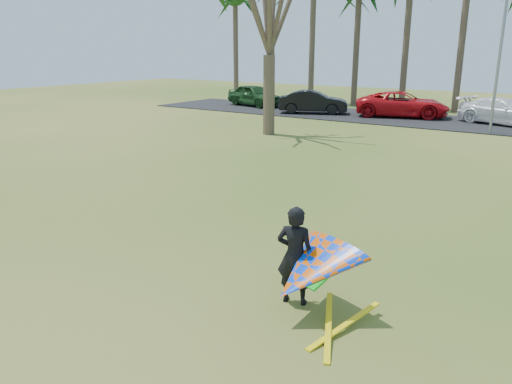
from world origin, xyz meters
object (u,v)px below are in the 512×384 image
Objects in this scene: car_1 at (313,102)px; car_2 at (402,104)px; car_3 at (503,111)px; car_0 at (254,95)px; bare_tree_left at (270,0)px; streetlight at (504,50)px; kite_flyer at (308,268)px.

car_2 is (5.88, 1.67, 0.04)m from car_1.
car_0 is at bearing 109.58° from car_3.
bare_tree_left reaches higher than car_3.
bare_tree_left is 1.80× the size of car_3.
kite_flyer is at bearing -87.95° from streetlight.
kite_flyer is (19.16, -26.33, -0.05)m from car_0.
streetlight is at bearing -135.75° from car_2.
car_1 is at bearing 117.07° from car_3.
bare_tree_left is at bearing 124.85° from kite_flyer.
car_0 is 18.21m from car_3.
bare_tree_left is 15.90m from car_3.
kite_flyer is (7.17, -26.46, -0.04)m from car_2.
kite_flyer reaches higher than car_3.
bare_tree_left is 2.00× the size of car_1.
car_3 is (18.21, 0.17, -0.06)m from car_0.
streetlight is (10.16, 7.00, -2.45)m from bare_tree_left.
streetlight is at bearing 34.57° from bare_tree_left.
bare_tree_left reaches higher than car_2.
car_2 is at bearing 105.15° from kite_flyer.
car_2 is at bearing 149.75° from streetlight.
bare_tree_left is 14.65m from car_0.
car_3 is at bearing -105.17° from car_2.
car_2 is 1.12× the size of car_3.
car_0 reaches higher than car_1.
car_0 is 0.82× the size of car_2.
car_3 is (6.22, 0.04, -0.06)m from car_2.
bare_tree_left is at bearing 169.19° from car_1.
streetlight is at bearing -123.16° from car_1.
car_2 is 2.54× the size of kite_flyer.
kite_flyer is at bearing 179.65° from car_2.
kite_flyer reaches higher than car_0.
bare_tree_left is 1.60× the size of car_2.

